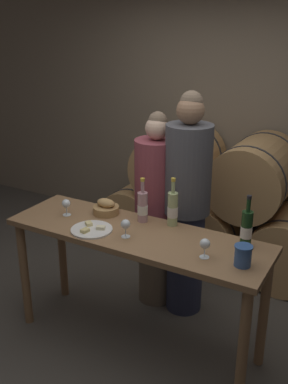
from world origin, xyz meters
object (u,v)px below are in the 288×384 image
Objects in this scene: person_right at (187,206)px; wine_bottle_red at (247,229)px; wine_bottle_white at (173,209)px; bread_basket at (106,208)px; person_left at (156,211)px; cheese_plate at (92,229)px; tasting_table at (136,250)px; blue_crock at (243,255)px; wine_bottle_rose at (143,207)px; wine_glass_center at (205,244)px; wine_glass_far_left at (66,204)px; wine_glass_left at (126,225)px.

person_right reaches higher than wine_bottle_red.
person_right is 5.18× the size of wine_bottle_red.
wine_bottle_white is 1.80× the size of bread_basket.
person_left is at bearing 132.29° from wine_bottle_white.
person_left reaches higher than cheese_plate.
blue_crock reaches higher than tasting_table.
wine_bottle_white reaches higher than wine_bottle_rose.
bread_basket is at bearing -172.85° from wine_bottle_white.
person_right is 0.78m from wine_glass_center.
person_left is 0.90× the size of person_right.
cheese_plate is at bearing -140.83° from wine_bottle_white.
wine_bottle_white reaches higher than wine_glass_far_left.
cheese_plate is at bearing -126.41° from wine_bottle_rose.
person_left reaches higher than wine_glass_left.
person_right is 14.35× the size of wine_glass_left.
bread_basket is at bearing 168.05° from blue_crock.
wine_glass_far_left is at bearing 171.06° from wine_glass_left.
cheese_plate is (-0.13, -0.69, 0.09)m from person_left.
person_right is 0.62m from bread_basket.
wine_bottle_rose is 2.62× the size of wine_glass_left.
wine_glass_center is (0.41, -0.66, 0.08)m from person_right.
wine_glass_center is (0.55, 0.00, 0.00)m from wine_glass_left.
person_left is at bearing 155.03° from wine_bottle_red.
person_left is 1.12m from blue_crock.
wine_glass_center is at bearing -4.50° from wine_glass_far_left.
bread_basket is at bearing 163.90° from wine_glass_center.
bread_basket is at bearing 155.33° from tasting_table.
wine_glass_center is (0.68, -0.66, 0.17)m from person_left.
wine_bottle_red is 1.29m from wine_glass_far_left.
wine_glass_left is (0.03, -0.27, -0.03)m from wine_bottle_rose.
blue_crock is at bearing -75.96° from wine_bottle_red.
person_left is 12.96× the size of wine_glass_center.
wine_bottle_white reaches higher than bread_basket.
person_left is at bearing 135.95° from wine_glass_center.
wine_bottle_white is 1.07× the size of wine_bottle_rose.
person_right reaches higher than blue_crock.
blue_crock reaches higher than wine_glass_left.
wine_glass_left is at bearing -101.89° from tasting_table.
wine_glass_left is at bearing -37.87° from bread_basket.
blue_crock is 0.45× the size of cheese_plate.
person_right is 0.71m from wine_bottle_red.
cheese_plate is at bearing -119.49° from person_right.
wine_bottle_red is at bearing -0.47° from wine_bottle_rose.
wine_bottle_red reaches higher than blue_crock.
wine_bottle_white is 0.52m from bread_basket.
person_right reaches higher than tasting_table.
person_left is 0.96m from wine_glass_center.
person_right reaches higher than wine_glass_far_left.
blue_crock is at bearing -44.82° from person_right.
bread_basket reaches higher than cheese_plate.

